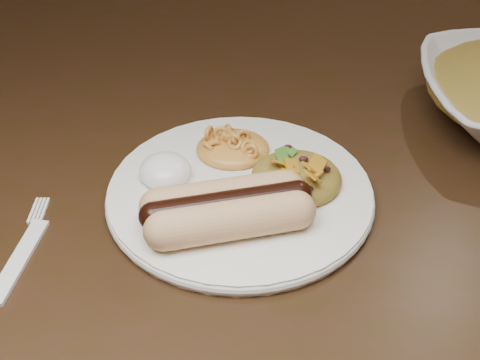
{
  "coord_description": "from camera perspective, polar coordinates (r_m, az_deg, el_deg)",
  "views": [
    {
      "loc": [
        0.11,
        -0.57,
        1.16
      ],
      "look_at": [
        0.1,
        -0.08,
        0.77
      ],
      "focal_mm": 50.0,
      "sensor_mm": 36.0,
      "label": 1
    }
  ],
  "objects": [
    {
      "name": "mac_and_cheese",
      "position": [
        0.67,
        -0.61,
        3.39
      ],
      "size": [
        0.09,
        0.09,
        0.03
      ],
      "primitive_type": "ellipsoid",
      "rotation": [
        0.0,
        0.0,
        -0.32
      ],
      "color": "gold",
      "rests_on": "plate"
    },
    {
      "name": "hotdog",
      "position": [
        0.58,
        -1.11,
        -2.4
      ],
      "size": [
        0.13,
        0.09,
        0.03
      ],
      "rotation": [
        0.0,
        0.0,
        0.25
      ],
      "color": "#D5B569",
      "rests_on": "plate"
    },
    {
      "name": "taco_salad",
      "position": [
        0.63,
        4.85,
        0.76
      ],
      "size": [
        0.09,
        0.08,
        0.04
      ],
      "rotation": [
        0.0,
        0.0,
        -0.06
      ],
      "color": "#C4591C",
      "rests_on": "plate"
    },
    {
      "name": "plate",
      "position": [
        0.63,
        -0.0,
        -1.18
      ],
      "size": [
        0.3,
        0.3,
        0.01
      ],
      "primitive_type": "cylinder",
      "rotation": [
        0.0,
        0.0,
        0.25
      ],
      "color": "white",
      "rests_on": "table"
    },
    {
      "name": "fork",
      "position": [
        0.6,
        -18.34,
        -6.51
      ],
      "size": [
        0.04,
        0.15,
        0.0
      ],
      "primitive_type": "cube",
      "rotation": [
        0.0,
        0.0,
        -0.14
      ],
      "color": "white",
      "rests_on": "table"
    },
    {
      "name": "sour_cream",
      "position": [
        0.63,
        -6.46,
        1.28
      ],
      "size": [
        0.06,
        0.06,
        0.03
      ],
      "primitive_type": "ellipsoid",
      "rotation": [
        0.0,
        0.0,
        0.29
      ],
      "color": "white",
      "rests_on": "plate"
    },
    {
      "name": "table",
      "position": [
        0.77,
        -7.73,
        -2.85
      ],
      "size": [
        1.6,
        0.9,
        0.75
      ],
      "color": "black",
      "rests_on": "floor"
    }
  ]
}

